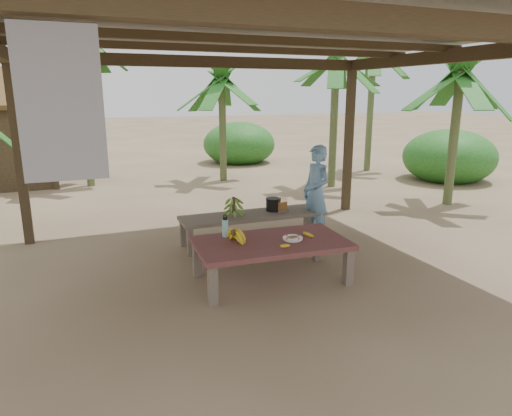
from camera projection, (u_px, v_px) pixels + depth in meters
name	position (u px, v px, depth m)	size (l,w,h in m)	color
ground	(257.00, 270.00, 5.87)	(80.00, 80.00, 0.00)	brown
pavilion	(257.00, 42.00, 5.17)	(6.60, 5.60, 2.95)	black
work_table	(271.00, 246.00, 5.46)	(1.85, 1.10, 0.50)	brown
bench	(253.00, 217.00, 6.87)	(2.21, 0.62, 0.45)	brown
ripe_banana_bunch	(233.00, 235.00, 5.36)	(0.29, 0.25, 0.17)	yellow
plate	(293.00, 238.00, 5.47)	(0.24, 0.24, 0.04)	white
loose_banana_front	(285.00, 246.00, 5.19)	(0.04, 0.15, 0.04)	yellow
loose_banana_side	(308.00, 234.00, 5.61)	(0.04, 0.17, 0.04)	yellow
water_flask	(225.00, 227.00, 5.58)	(0.07, 0.07, 0.28)	#43D1C3
green_banana_stalk	(234.00, 206.00, 6.71)	(0.26, 0.26, 0.30)	#598C2D
cooking_pot	(273.00, 205.00, 7.01)	(0.22, 0.22, 0.19)	black
skewer_rack	(283.00, 204.00, 6.94)	(0.18, 0.08, 0.24)	#A57F47
woman	(316.00, 193.00, 6.99)	(0.53, 0.35, 1.46)	#699AC6
banana_plant_ne	(336.00, 68.00, 10.49)	(1.80, 1.80, 3.26)	#596638
banana_plant_n	(222.00, 89.00, 11.35)	(1.80, 1.80, 2.79)	#596638
banana_plant_nw	(79.00, 46.00, 10.43)	(1.80, 1.80, 3.76)	#596638
banana_plant_e	(459.00, 85.00, 8.80)	(1.80, 1.80, 2.84)	#596638
banana_plant_far	(373.00, 59.00, 12.69)	(1.80, 1.80, 3.65)	#596638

